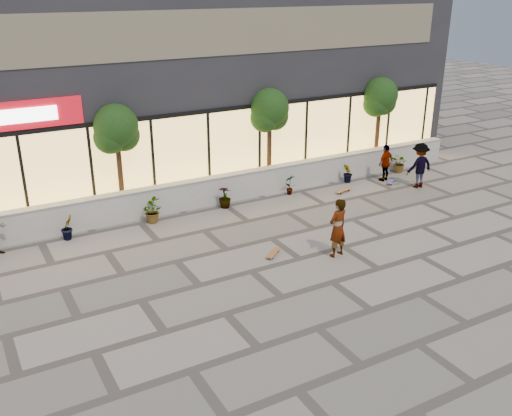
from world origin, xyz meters
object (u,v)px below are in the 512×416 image
skater_right_far (419,165)px  tree_midwest (116,131)px  skateboard_right_near (343,190)px  skateboard_right_far (391,181)px  tree_mideast (270,113)px  skater_right_near (386,163)px  tree_east (380,99)px  skateboard_center (273,253)px  skater_center (338,228)px

skater_right_far → tree_midwest: bearing=-12.8°
skateboard_right_near → skateboard_right_far: 2.37m
tree_mideast → skateboard_right_near: (2.15, -2.09, -2.90)m
tree_mideast → skater_right_near: size_ratio=2.56×
tree_east → skateboard_center: tree_east is taller
tree_east → skateboard_center: (-8.57, -5.47, -2.91)m
tree_east → skater_center: size_ratio=2.16×
tree_midwest → skater_right_far: (11.12, -3.05, -2.08)m
skater_right_far → skater_right_near: bearing=-61.2°
tree_mideast → skateboard_center: tree_mideast is taller
skater_right_near → skateboard_right_near: 2.47m
skater_right_near → skater_right_far: size_ratio=0.85×
tree_midwest → tree_mideast: bearing=0.0°
skater_right_far → tree_mideast: bearing=-28.2°
tree_mideast → skateboard_right_far: tree_mideast is taller
skater_right_near → skateboard_right_near: bearing=-6.9°
tree_east → skater_right_far: size_ratio=2.17×
tree_mideast → skater_center: bearing=-102.5°
skater_right_near → skateboard_right_near: skater_right_near is taller
tree_midwest → skater_right_near: bearing=-9.6°
skater_center → skateboard_right_far: size_ratio=2.41×
skateboard_center → skateboard_right_near: (5.22, 3.38, 0.00)m
tree_mideast → tree_east: 5.50m
tree_mideast → skater_right_far: (5.12, -3.05, -2.08)m
skater_right_near → skater_center: bearing=23.6°
skater_center → skateboard_center: size_ratio=2.47×
tree_mideast → skater_center: size_ratio=2.16×
tree_east → skater_right_near: 3.02m
skateboard_right_far → tree_east: bearing=28.0°
skateboard_right_near → tree_midwest: bearing=151.5°
tree_east → skater_right_far: 3.71m
tree_east → skateboard_center: size_ratio=5.32×
skater_center → skateboard_right_near: bearing=-141.2°
tree_mideast → skateboard_right_near: size_ratio=4.57×
skater_center → skater_right_near: bearing=-153.6°
tree_mideast → skater_center: (-1.42, -6.41, -2.08)m
skater_right_near → skateboard_center: size_ratio=2.08×
skateboard_right_far → skater_right_near: bearing=55.7°
tree_mideast → skateboard_right_near: 4.17m
skateboard_center → skateboard_right_far: (7.59, 3.32, 0.00)m
tree_midwest → skateboard_right_far: size_ratio=5.20×
tree_east → skateboard_right_near: bearing=-148.0°
skater_right_far → skateboard_center: skater_right_far is taller
skater_center → skateboard_center: (-1.65, 0.94, -0.83)m
skateboard_right_near → skater_right_far: bearing=-31.9°
skateboard_right_far → tree_mideast: bearing=116.9°
skater_center → skater_right_near: (5.92, 4.63, -0.14)m
tree_midwest → skater_right_far: bearing=-15.3°
skateboard_center → skateboard_right_far: bearing=-15.3°
skateboard_right_far → skater_center: bearing=178.0°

